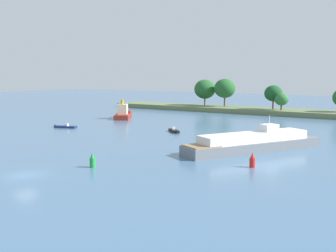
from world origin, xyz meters
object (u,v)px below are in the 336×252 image
fishing_skiff (174,131)px  channel_buoy_red (252,161)px  white_riverboat (254,142)px  channel_buoy_green (93,161)px  small_motorboat (65,127)px  tugboat (123,114)px

fishing_skiff → channel_buoy_red: channel_buoy_red is taller
white_riverboat → channel_buoy_red: 11.09m
white_riverboat → channel_buoy_green: size_ratio=11.88×
fishing_skiff → channel_buoy_green: channel_buoy_green is taller
white_riverboat → channel_buoy_red: (3.96, -10.35, -0.48)m
channel_buoy_green → white_riverboat: bearing=59.6°
white_riverboat → small_motorboat: size_ratio=4.42×
tugboat → white_riverboat: bearing=-27.7°
small_motorboat → tugboat: 21.00m
small_motorboat → tugboat: bearing=93.7°
fishing_skiff → small_motorboat: 24.16m
fishing_skiff → white_riverboat: 23.16m
channel_buoy_red → fishing_skiff: bearing=140.2°
tugboat → channel_buoy_red: (49.03, -34.02, -0.47)m
channel_buoy_red → channel_buoy_green: same height
white_riverboat → small_motorboat: white_riverboat is taller
fishing_skiff → tugboat: bearing=151.1°
white_riverboat → small_motorboat: bearing=176.4°
channel_buoy_red → channel_buoy_green: 19.77m
fishing_skiff → white_riverboat: (20.75, -10.25, 1.03)m
small_motorboat → channel_buoy_red: 49.44m
tugboat → channel_buoy_green: size_ratio=4.81×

